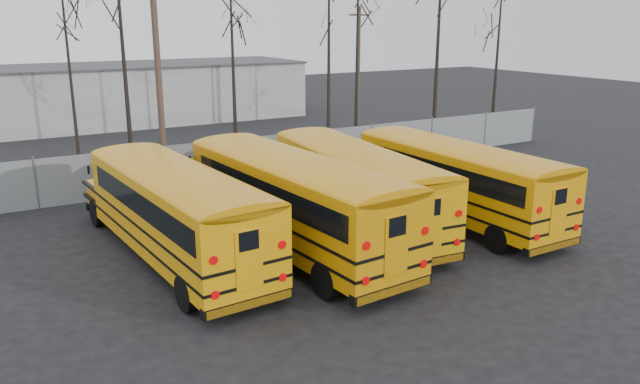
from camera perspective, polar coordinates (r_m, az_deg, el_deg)
ground at (r=18.82m, az=5.70°, el=-7.16°), size 120.00×120.00×0.00m
fence at (r=28.63m, az=-8.50°, el=2.79°), size 40.00×0.04×2.00m
distant_building at (r=47.87m, az=-15.49°, el=8.73°), size 22.00×8.00×4.00m
bus_a at (r=19.41m, az=-13.22°, el=-1.22°), size 3.21×11.01×3.04m
bus_b at (r=19.79m, az=-2.74°, el=-0.21°), size 3.45×11.58×3.20m
bus_c at (r=21.93m, az=3.07°, el=1.10°), size 3.59×11.02×3.03m
bus_d at (r=23.37m, az=12.06°, el=1.57°), size 2.53×10.61×2.96m
utility_pole_left at (r=31.97m, az=-14.63°, el=11.36°), size 1.77×0.58×10.07m
utility_pole_right at (r=40.15m, az=3.50°, el=11.07°), size 1.43×0.25×8.00m
tree_3 at (r=31.41m, az=-22.00°, el=11.23°), size 0.26×0.26×10.94m
tree_4 at (r=32.11m, az=-17.63°, el=12.89°), size 0.26×0.26×12.28m
tree_5 at (r=32.66m, az=-7.95°, el=11.32°), size 0.26×0.26×9.81m
tree_6 at (r=33.67m, az=0.81°, el=12.18°), size 0.26×0.26×10.51m
tree_7 at (r=35.65m, az=3.41°, el=12.49°), size 0.26×0.26×10.69m
tree_8 at (r=38.12m, az=10.75°, el=13.76°), size 0.26×0.26×12.42m
tree_9 at (r=40.27m, az=15.84°, el=11.21°), size 0.26×0.26×9.17m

